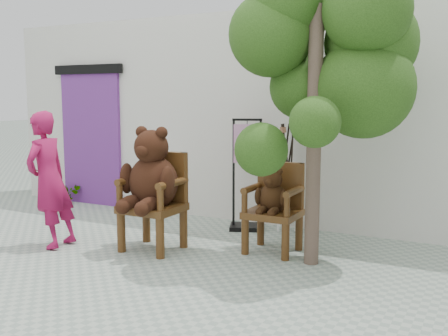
% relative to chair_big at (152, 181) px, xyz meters
% --- Properties ---
extents(ground_plane, '(60.00, 60.00, 0.00)m').
position_rel_chair_big_xyz_m(ground_plane, '(0.52, -0.83, -0.82)').
color(ground_plane, gray).
rests_on(ground_plane, ground).
extents(back_wall, '(9.00, 1.00, 3.00)m').
position_rel_chair_big_xyz_m(back_wall, '(0.52, 2.27, 0.68)').
color(back_wall, silver).
rests_on(back_wall, ground).
extents(doorway, '(1.40, 0.11, 2.33)m').
position_rel_chair_big_xyz_m(doorway, '(-2.48, 1.75, 0.34)').
color(doorway, '#662A80').
rests_on(doorway, ground).
extents(chair_big, '(0.72, 0.77, 1.47)m').
position_rel_chair_big_xyz_m(chair_big, '(0.00, 0.00, 0.00)').
color(chair_big, '#3E230D').
rests_on(chair_big, ground).
extents(chair_small, '(0.59, 0.54, 1.04)m').
position_rel_chair_big_xyz_m(chair_small, '(1.30, 0.60, -0.21)').
color(chair_small, '#3E230D').
rests_on(chair_small, ground).
extents(person, '(0.45, 0.63, 1.63)m').
position_rel_chair_big_xyz_m(person, '(-1.18, -0.46, -0.01)').
color(person, '#961244').
rests_on(person, ground).
extents(cafe_table, '(0.60, 0.60, 0.70)m').
position_rel_chair_big_xyz_m(cafe_table, '(-1.17, 1.52, -0.38)').
color(cafe_table, white).
rests_on(cafe_table, ground).
extents(display_stand, '(0.55, 0.50, 1.51)m').
position_rel_chair_big_xyz_m(display_stand, '(0.57, 1.38, -0.24)').
color(display_stand, black).
rests_on(display_stand, ground).
extents(stool_bucket, '(0.32, 0.32, 1.45)m').
position_rel_chair_big_xyz_m(stool_bucket, '(1.11, 1.52, -0.18)').
color(stool_bucket, white).
rests_on(stool_bucket, ground).
extents(tree, '(1.94, 1.77, 3.18)m').
position_rel_chair_big_xyz_m(tree, '(1.90, 0.58, 1.47)').
color(tree, '#46342A').
rests_on(tree, ground).
extents(potted_plant, '(0.41, 0.37, 0.39)m').
position_rel_chair_big_xyz_m(potted_plant, '(-2.88, 1.52, -0.63)').
color(potted_plant, '#1A390F').
rests_on(potted_plant, ground).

